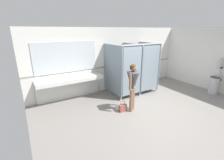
% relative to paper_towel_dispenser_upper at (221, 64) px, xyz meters
% --- Properties ---
extents(ground_plane, '(7.58, 5.73, 0.10)m').
position_rel_paper_towel_dispenser_upper_xyz_m(ground_plane, '(-3.42, 0.17, -1.32)').
color(ground_plane, gray).
extents(wall_back, '(7.58, 0.12, 2.70)m').
position_rel_paper_towel_dispenser_upper_xyz_m(wall_back, '(-3.42, 2.80, 0.08)').
color(wall_back, silver).
rests_on(wall_back, ground_plane).
extents(wall_side_right, '(0.12, 5.73, 2.70)m').
position_rel_paper_towel_dispenser_upper_xyz_m(wall_side_right, '(0.13, 0.17, 0.08)').
color(wall_side_right, silver).
rests_on(wall_side_right, ground_plane).
extents(wall_back_tile_band, '(7.58, 0.01, 0.06)m').
position_rel_paper_towel_dispenser_upper_xyz_m(wall_back_tile_band, '(-3.42, 2.73, -0.22)').
color(wall_back_tile_band, '#9E937F').
rests_on(wall_back_tile_band, wall_back).
extents(vanity_counter, '(2.43, 0.60, 1.01)m').
position_rel_paper_towel_dispenser_upper_xyz_m(vanity_counter, '(-5.60, 2.51, -0.60)').
color(vanity_counter, silver).
rests_on(vanity_counter, ground_plane).
extents(mirror_panel, '(2.33, 0.02, 1.14)m').
position_rel_paper_towel_dispenser_upper_xyz_m(mirror_panel, '(-5.60, 2.72, 0.35)').
color(mirror_panel, silver).
rests_on(mirror_panel, wall_back).
extents(bathroom_stalls, '(1.95, 1.36, 2.10)m').
position_rel_paper_towel_dispenser_upper_xyz_m(bathroom_stalls, '(-3.06, 1.84, -0.17)').
color(bathroom_stalls, gray).
rests_on(bathroom_stalls, ground_plane).
extents(paper_towel_dispenser_upper, '(0.35, 0.13, 0.44)m').
position_rel_paper_towel_dispenser_upper_xyz_m(paper_towel_dispenser_upper, '(0.00, 0.00, 0.00)').
color(paper_towel_dispenser_upper, '#B7BABF').
rests_on(paper_towel_dispenser_upper, wall_side_right).
extents(paper_towel_dispenser_lower, '(0.31, 0.13, 0.40)m').
position_rel_paper_towel_dispenser_upper_xyz_m(paper_towel_dispenser_lower, '(0.00, -0.05, -0.55)').
color(paper_towel_dispenser_lower, '#B7BABF').
rests_on(paper_towel_dispenser_lower, wall_side_right).
extents(trash_bin, '(0.36, 0.36, 0.73)m').
position_rel_paper_towel_dispenser_upper_xyz_m(trash_bin, '(-0.23, 0.00, -0.90)').
color(trash_bin, '#B7BABF').
rests_on(trash_bin, ground_plane).
extents(person_standing, '(0.55, 0.55, 1.59)m').
position_rel_paper_towel_dispenser_upper_xyz_m(person_standing, '(-4.11, 0.60, -0.27)').
color(person_standing, '#8C664C').
rests_on(person_standing, ground_plane).
extents(handbag, '(0.26, 0.13, 0.37)m').
position_rel_paper_towel_dispenser_upper_xyz_m(handbag, '(-4.42, 0.70, -1.14)').
color(handbag, '#934C42').
rests_on(handbag, ground_plane).
extents(soap_dispenser, '(0.07, 0.07, 0.22)m').
position_rel_paper_towel_dispenser_upper_xyz_m(soap_dispenser, '(-4.92, 2.60, -0.27)').
color(soap_dispenser, white).
rests_on(soap_dispenser, vanity_counter).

